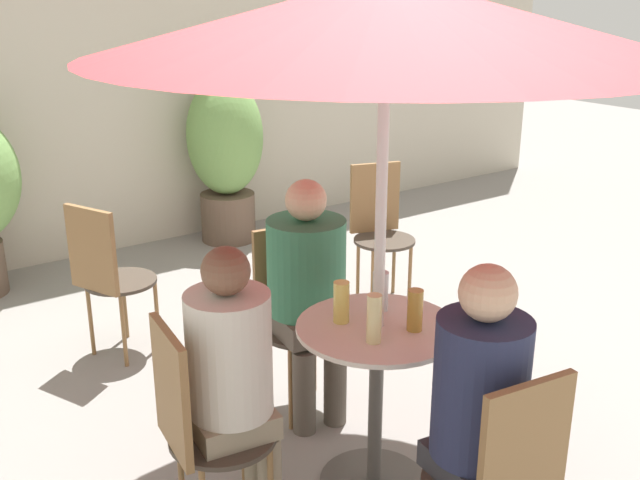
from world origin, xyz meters
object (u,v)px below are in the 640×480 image
Objects in this scene: bistro_chair_0 at (294,303)px; beer_glass_1 at (380,291)px; bistro_chair_1 at (197,419)px; cafe_table_near at (376,378)px; seated_person_0 at (308,283)px; seated_person_1 at (233,370)px; seated_person_2 at (477,403)px; bistro_chair_3 at (106,269)px; beer_glass_3 at (374,319)px; bistro_chair_4 at (379,221)px; beer_glass_0 at (415,310)px; potted_plant_1 at (226,151)px; beer_glass_2 at (341,302)px; umbrella at (386,17)px; bistro_chair_2 at (503,473)px.

bistro_chair_0 is 0.72m from beer_glass_1.
cafe_table_near is at bearing -90.00° from bistro_chair_1.
seated_person_0 reaches higher than beer_glass_1.
seated_person_2 reaches higher than seated_person_1.
bistro_chair_3 is 1.93m from beer_glass_3.
beer_glass_1 reaches higher than cafe_table_near.
seated_person_2 is at bearing -105.24° from bistro_chair_4.
bistro_chair_1 reaches higher than beer_glass_0.
seated_person_2 is 0.90× the size of potted_plant_1.
cafe_table_near is 0.37m from beer_glass_3.
potted_plant_1 is (0.99, 2.62, 0.05)m from seated_person_0.
cafe_table_near is 4.37× the size of beer_glass_2.
beer_glass_2 is (-1.41, -1.45, 0.29)m from bistro_chair_4.
seated_person_2 is (0.69, -0.72, 0.18)m from bistro_chair_1.
cafe_table_near is 4.42× the size of beer_glass_0.
beer_glass_2 is (0.67, 0.01, 0.29)m from bistro_chair_1.
beer_glass_2 is 1.11m from umbrella.
cafe_table_near is 1.43m from umbrella.
beer_glass_1 is at bearing -80.03° from seated_person_0.
seated_person_2 is 1.36m from umbrella.
bistro_chair_3 is at bearing -72.66° from seated_person_2.
beer_glass_1 is (0.72, 0.03, 0.13)m from seated_person_1.
beer_glass_1 is at bearing -80.36° from seated_person_1.
cafe_table_near is at bearing -108.20° from potted_plant_1.
potted_plant_1 is (1.56, 1.48, 0.21)m from bistro_chair_3.
seated_person_0 is at bearing -90.00° from bistro_chair_0.
bistro_chair_1 is at bearing -127.52° from bistro_chair_4.
bistro_chair_4 is at bearing 50.35° from beer_glass_1.
umbrella is at bearing -90.00° from seated_person_0.
bistro_chair_3 is at bearing 110.04° from beer_glass_1.
bistro_chair_4 is at bearing 45.91° from beer_glass_2.
umbrella reaches higher than bistro_chair_3.
bistro_chair_1 is (-0.86, -0.67, 0.00)m from bistro_chair_0.
beer_glass_1 is (0.20, 0.87, 0.29)m from bistro_chair_2.
bistro_chair_1 is 1.01m from seated_person_2.
potted_plant_1 is (0.97, 3.35, -0.08)m from beer_glass_0.
bistro_chair_3 is 0.43× the size of umbrella.
beer_glass_3 is at bearing -99.79° from bistro_chair_1.
beer_glass_1 is at bearing -82.03° from bistro_chair_1.
beer_glass_0 is at bearing -51.72° from cafe_table_near.
seated_person_0 is 6.22× the size of beer_glass_3.
seated_person_1 reaches higher than bistro_chair_1.
seated_person_0 is 0.88m from seated_person_1.
beer_glass_0 is (0.09, -0.12, 0.33)m from cafe_table_near.
bistro_chair_0 is 1.00× the size of bistro_chair_2.
bistro_chair_3 is 5.43× the size of beer_glass_0.
beer_glass_2 is (-0.20, 0.00, 0.00)m from beer_glass_1.
bistro_chair_1 is 2.54m from bistro_chair_4.
bistro_chair_3 is (-0.50, 1.76, 0.04)m from cafe_table_near.
seated_person_1 is (-0.52, 0.85, 0.16)m from bistro_chair_2.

